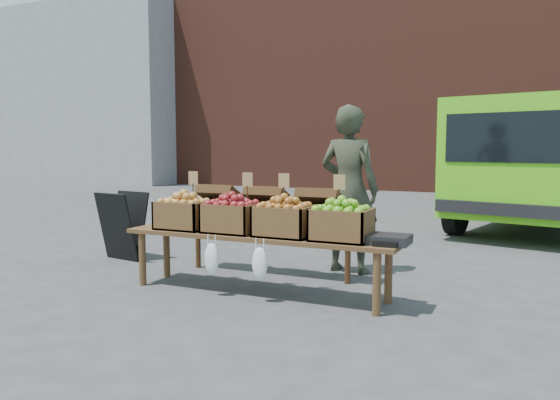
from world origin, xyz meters
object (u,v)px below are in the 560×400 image
at_px(delivery_van, 543,167).
at_px(crate_russet_pears, 232,218).
at_px(display_bench, 258,264).
at_px(weighing_scale, 389,239).
at_px(vendor, 349,189).
at_px(crate_golden_apples, 184,215).
at_px(back_table, 268,228).
at_px(chalkboard_sign, 122,225).
at_px(crate_red_apples, 284,221).
at_px(crate_green_apples, 342,225).

distance_m(delivery_van, crate_russet_pears, 6.33).
distance_m(delivery_van, display_bench, 6.26).
bearing_deg(delivery_van, weighing_scale, -88.90).
bearing_deg(vendor, crate_golden_apples, 50.11).
relative_size(delivery_van, weighing_scale, 13.84).
bearing_deg(back_table, vendor, 35.14).
bearing_deg(crate_russet_pears, chalkboard_sign, 160.09).
bearing_deg(crate_russet_pears, delivery_van, 64.07).
bearing_deg(vendor, chalkboard_sign, 17.87).
height_order(crate_golden_apples, crate_red_apples, same).
bearing_deg(display_bench, back_table, 108.69).
xyz_separation_m(chalkboard_sign, crate_red_apples, (2.51, -0.71, 0.29)).
bearing_deg(crate_green_apples, vendor, 104.80).
relative_size(crate_golden_apples, weighing_scale, 1.47).
relative_size(delivery_van, vendor, 2.55).
height_order(chalkboard_sign, crate_golden_apples, same).
xyz_separation_m(delivery_van, weighing_scale, (-1.24, -5.69, -0.44)).
bearing_deg(back_table, crate_golden_apples, -128.92).
height_order(back_table, crate_red_apples, back_table).
relative_size(back_table, crate_golden_apples, 4.20).
bearing_deg(chalkboard_sign, weighing_scale, -2.16).
xyz_separation_m(chalkboard_sign, display_bench, (2.24, -0.71, -0.14)).
height_order(crate_russet_pears, weighing_scale, crate_russet_pears).
bearing_deg(chalkboard_sign, crate_russet_pears, -10.54).
height_order(display_bench, crate_red_apples, crate_red_apples).
bearing_deg(chalkboard_sign, delivery_van, 55.82).
distance_m(back_table, crate_green_apples, 1.30).
bearing_deg(delivery_van, crate_russet_pears, -102.53).
bearing_deg(weighing_scale, vendor, 121.24).
bearing_deg(chalkboard_sign, back_table, 9.61).
height_order(vendor, crate_red_apples, vendor).
bearing_deg(display_bench, crate_red_apples, 0.00).
distance_m(back_table, crate_russet_pears, 0.75).
relative_size(delivery_van, crate_green_apples, 9.41).
xyz_separation_m(crate_golden_apples, crate_russet_pears, (0.55, 0.00, 0.00)).
xyz_separation_m(vendor, chalkboard_sign, (-2.74, -0.53, -0.50)).
bearing_deg(crate_red_apples, crate_golden_apples, 180.00).
bearing_deg(crate_golden_apples, display_bench, 0.00).
bearing_deg(back_table, crate_russet_pears, -92.50).
bearing_deg(weighing_scale, back_table, 154.26).
xyz_separation_m(vendor, crate_green_apples, (0.33, -1.24, -0.21)).
bearing_deg(crate_russet_pears, crate_golden_apples, 180.00).
height_order(vendor, chalkboard_sign, vendor).
bearing_deg(crate_red_apples, back_table, 125.76).
bearing_deg(crate_russet_pears, crate_green_apples, 0.00).
xyz_separation_m(display_bench, crate_green_apples, (0.82, 0.00, 0.42)).
height_order(delivery_van, crate_green_apples, delivery_van).
distance_m(crate_golden_apples, crate_green_apples, 1.65).
bearing_deg(crate_russet_pears, display_bench, 0.00).
relative_size(crate_red_apples, weighing_scale, 1.47).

